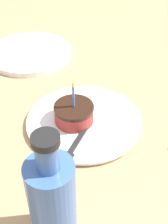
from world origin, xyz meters
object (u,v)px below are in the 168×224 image
at_px(cake_slice, 73,114).
at_px(bottle, 52,200).
at_px(fork, 74,146).
at_px(side_plate, 30,53).
at_px(plate, 84,121).

distance_m(cake_slice, bottle, 0.29).
distance_m(fork, side_plate, 0.46).
relative_size(cake_slice, fork, 0.73).
height_order(cake_slice, fork, cake_slice).
relative_size(plate, cake_slice, 2.46).
xyz_separation_m(plate, fork, (0.04, -0.09, 0.01)).
relative_size(cake_slice, side_plate, 0.43).
bearing_deg(bottle, fork, 121.80).
distance_m(plate, side_plate, 0.38).
bearing_deg(cake_slice, side_plate, 154.35).
relative_size(cake_slice, bottle, 0.49).
bearing_deg(side_plate, plate, -21.49).
distance_m(plate, fork, 0.10).
bearing_deg(side_plate, cake_slice, -25.65).
xyz_separation_m(cake_slice, fork, (0.06, -0.06, -0.02)).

